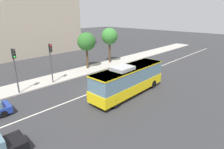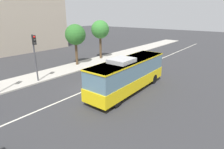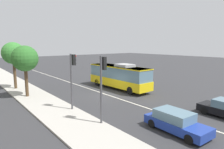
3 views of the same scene
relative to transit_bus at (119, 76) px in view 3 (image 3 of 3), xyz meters
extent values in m
plane|color=#333335|center=(-1.73, 3.24, -1.81)|extent=(160.00, 160.00, 0.00)
cube|color=#B2ADA3|center=(-1.73, 10.51, -1.74)|extent=(80.00, 3.77, 0.14)
cube|color=silver|center=(-1.73, 3.24, -1.80)|extent=(76.00, 0.16, 0.01)
cube|color=yellow|center=(0.02, 0.00, -0.83)|extent=(10.05, 2.71, 1.10)
cube|color=slate|center=(0.02, 0.00, 0.50)|extent=(9.85, 2.63, 1.58)
cube|color=yellow|center=(0.02, 0.00, 1.23)|extent=(9.95, 2.68, 0.12)
cube|color=#B2B2B2|center=(-1.18, -0.02, 1.47)|extent=(2.24, 1.85, 0.36)
cylinder|color=black|center=(3.40, 1.17, -1.31)|extent=(1.01, 0.32, 1.00)
cylinder|color=black|center=(3.45, -1.03, -1.31)|extent=(1.01, 0.32, 1.00)
cylinder|color=black|center=(-3.40, 1.03, -1.31)|extent=(1.01, 0.32, 1.00)
cylinder|color=black|center=(-3.35, -1.17, -1.31)|extent=(1.01, 0.32, 1.00)
cube|color=#1E3899|center=(-12.82, 5.59, -1.29)|extent=(4.56, 1.96, 0.60)
cube|color=slate|center=(-12.57, 5.58, -0.67)|extent=(2.58, 1.74, 0.64)
cylinder|color=black|center=(-14.35, 4.84, -1.49)|extent=(0.65, 0.24, 0.64)
cylinder|color=black|center=(-14.29, 6.44, -1.49)|extent=(0.65, 0.24, 0.64)
cylinder|color=black|center=(-11.35, 4.74, -1.49)|extent=(0.65, 0.24, 0.64)
cylinder|color=black|center=(-11.29, 6.34, -1.49)|extent=(0.65, 0.24, 0.64)
cylinder|color=black|center=(-12.26, 0.59, -1.49)|extent=(0.65, 0.24, 0.64)
cylinder|color=black|center=(-12.32, -1.01, -1.49)|extent=(0.65, 0.24, 0.64)
cylinder|color=#47474C|center=(-4.23, 9.16, 0.79)|extent=(0.16, 0.16, 5.20)
cube|color=black|center=(-4.24, 8.88, 2.84)|extent=(0.33, 0.29, 0.96)
sphere|color=red|center=(-4.24, 8.73, 3.16)|extent=(0.22, 0.22, 0.22)
sphere|color=#2D2D2D|center=(-4.24, 8.73, 2.84)|extent=(0.22, 0.22, 0.22)
sphere|color=#2D2D2D|center=(-4.24, 8.73, 2.52)|extent=(0.22, 0.22, 0.22)
cylinder|color=#47474C|center=(-8.53, 8.93, 0.79)|extent=(0.16, 0.16, 5.20)
cube|color=black|center=(-8.52, 8.65, 2.84)|extent=(0.34, 0.30, 0.96)
sphere|color=#2D2D2D|center=(-8.51, 8.50, 3.16)|extent=(0.22, 0.22, 0.22)
sphere|color=#2D2D2D|center=(-8.51, 8.50, 2.84)|extent=(0.22, 0.22, 0.22)
sphere|color=#1ED838|center=(-8.51, 8.50, 2.52)|extent=(0.22, 0.22, 0.22)
cylinder|color=#4C3823|center=(8.29, 11.14, 0.08)|extent=(0.36, 0.36, 3.78)
sphere|color=#387F33|center=(8.29, 11.14, 3.05)|extent=(2.88, 2.88, 2.88)
cylinder|color=#4C3823|center=(3.07, 11.09, -0.12)|extent=(0.36, 0.36, 3.38)
sphere|color=#2D6B28|center=(3.07, 11.09, 2.65)|extent=(2.88, 2.88, 2.88)
camera|label=1|loc=(-14.90, -11.76, 6.80)|focal=29.31mm
camera|label=2|loc=(-13.76, -9.09, 5.30)|focal=29.03mm
camera|label=3|loc=(-20.24, 17.15, 4.25)|focal=31.81mm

